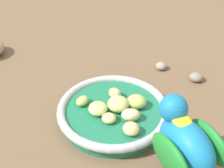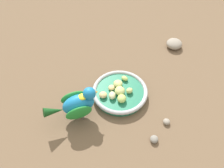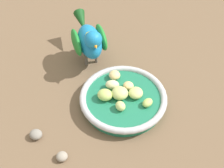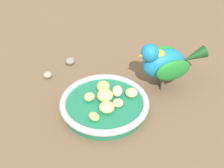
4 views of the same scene
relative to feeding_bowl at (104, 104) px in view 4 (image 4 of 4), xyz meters
The scene contains 13 objects.
ground_plane 0.03m from the feeding_bowl, 107.72° to the right, with size 4.00×4.00×0.00m, color brown.
feeding_bowl is the anchor object (origin of this frame).
apple_piece_0 0.03m from the feeding_bowl, ahead, with size 0.03×0.03×0.02m, color #C6D17A.
apple_piece_1 0.04m from the feeding_bowl, 113.48° to the right, with size 0.03×0.02×0.02m, color #C6D17A.
apple_piece_2 0.02m from the feeding_bowl, 163.05° to the left, with size 0.04×0.04×0.03m, color #C6D17A.
apple_piece_3 0.04m from the feeding_bowl, 119.43° to the left, with size 0.03×0.02×0.02m, color beige.
apple_piece_4 0.05m from the feeding_bowl, behind, with size 0.03×0.03×0.02m, color #B2CC66.
apple_piece_5 0.07m from the feeding_bowl, 93.03° to the left, with size 0.03×0.03×0.02m, color #E5C67F.
apple_piece_6 0.06m from the feeding_bowl, 33.63° to the right, with size 0.03×0.02×0.02m, color #B2CC66.
apple_piece_7 0.04m from the feeding_bowl, 56.68° to the left, with size 0.02×0.02×0.02m, color #E5C67F.
parrot 0.18m from the feeding_bowl, 108.52° to the left, with size 0.09×0.18×0.13m.
pebble_0 0.21m from the feeding_bowl, 164.99° to the right, with size 0.03×0.03×0.02m, color gray.
pebble_1 0.19m from the feeding_bowl, 142.40° to the right, with size 0.02×0.02×0.02m, color gray.
Camera 4 is at (0.52, -0.07, 0.48)m, focal length 49.66 mm.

